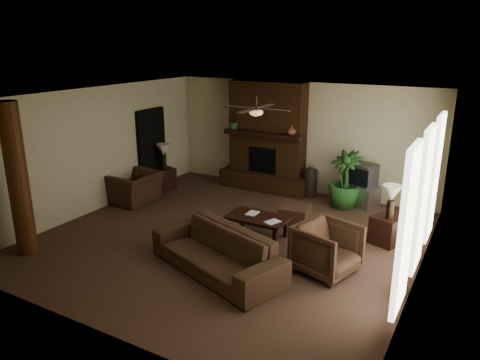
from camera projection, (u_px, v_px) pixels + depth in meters
The scene contains 23 objects.
room_shell at pixel (230, 170), 8.69m from camera, with size 7.00×7.00×7.00m.
fireplace at pixel (267, 146), 11.82m from camera, with size 2.40×0.70×2.80m.
windows at pixel (422, 199), 7.25m from camera, with size 0.08×3.65×2.35m.
log_column at pixel (18, 180), 8.07m from camera, with size 0.36×0.36×2.80m, color #5B3316.
doorway at pixel (152, 149), 11.90m from camera, with size 0.10×1.00×2.10m, color black.
ceiling_fan at pixel (256, 111), 8.42m from camera, with size 1.35×1.35×0.37m.
sofa at pixel (217, 244), 7.64m from camera, with size 2.54×0.74×0.99m, color #442E1D.
armchair_left at pixel (135, 183), 10.96m from camera, with size 1.12×0.73×0.98m, color #442E1D.
armchair_right at pixel (327, 247), 7.61m from camera, with size 0.92×0.86×0.95m, color #442E1D.
coffee_table at pixel (258, 219), 9.05m from camera, with size 1.20×0.70×0.43m.
ottoman at pixel (295, 215), 9.73m from camera, with size 0.60×0.60×0.40m, color #442E1D.
tv_stand at pixel (360, 195), 10.83m from camera, with size 0.85×0.50×0.50m, color #B1B1B3.
tv at pixel (361, 175), 10.68m from camera, with size 0.78×0.70×0.52m.
floor_vase at pixel (310, 180), 11.37m from camera, with size 0.34×0.34×0.77m.
floor_plant at pixel (344, 192), 10.67m from camera, with size 0.76×1.35×0.76m, color #295823.
side_table_left at pixel (164, 178), 12.05m from camera, with size 0.50×0.50×0.55m, color black.
lamp_left at pixel (163, 151), 11.87m from camera, with size 0.43×0.43×0.65m.
side_table_right at pixel (386, 230), 8.77m from camera, with size 0.50×0.50×0.55m, color black.
lamp_right at pixel (392, 196), 8.49m from camera, with size 0.45×0.45×0.65m.
mantel_plant at pixel (234, 123), 11.83m from camera, with size 0.38×0.42×0.33m, color #295823.
mantel_vase at pixel (292, 130), 11.11m from camera, with size 0.22×0.23×0.22m, color brown.
book_a at pixel (248, 206), 9.16m from camera, with size 0.22×0.03×0.29m, color #999999.
book_b at pixel (269, 214), 8.76m from camera, with size 0.21×0.02×0.29m, color #999999.
Camera 1 is at (4.28, -7.18, 3.78)m, focal length 34.10 mm.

